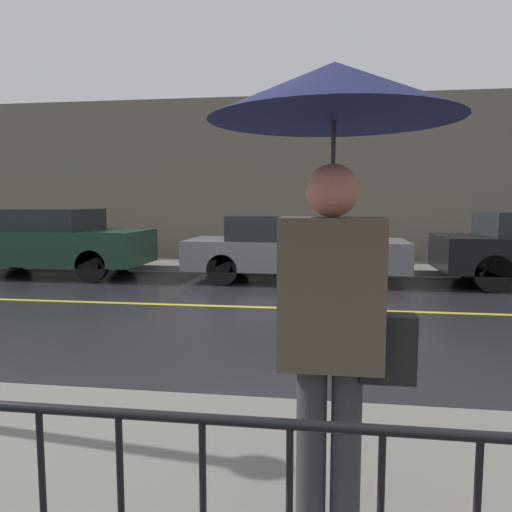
{
  "coord_description": "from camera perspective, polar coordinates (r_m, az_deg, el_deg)",
  "views": [
    {
      "loc": [
        1.4,
        -7.84,
        1.69
      ],
      "look_at": [
        0.84,
        -3.99,
        1.27
      ],
      "focal_mm": 35.0,
      "sensor_mm": 36.0,
      "label": 1
    }
  ],
  "objects": [
    {
      "name": "ground_plane",
      "position": [
        8.14,
        -1.8,
        -5.82
      ],
      "size": [
        80.0,
        80.0,
        0.0
      ],
      "primitive_type": "plane",
      "color": "black"
    },
    {
      "name": "sidewalk_near",
      "position": [
        3.33,
        -19.39,
        -23.45
      ],
      "size": [
        28.0,
        2.58,
        0.12
      ],
      "color": "slate",
      "rests_on": "ground_plane"
    },
    {
      "name": "sidewalk_far",
      "position": [
        12.91,
        2.0,
        -1.08
      ],
      "size": [
        28.0,
        1.79,
        0.12
      ],
      "color": "slate",
      "rests_on": "ground_plane"
    },
    {
      "name": "lane_marking",
      "position": [
        8.14,
        -1.8,
        -5.8
      ],
      "size": [
        25.2,
        0.12,
        0.01
      ],
      "color": "gold",
      "rests_on": "ground_plane"
    },
    {
      "name": "building_storefront",
      "position": [
        13.85,
        2.51,
        8.54
      ],
      "size": [
        28.0,
        0.3,
        4.53
      ],
      "color": "#706656",
      "rests_on": "ground_plane"
    },
    {
      "name": "pedestrian",
      "position": [
        2.2,
        8.93,
        9.76
      ],
      "size": [
        1.08,
        1.08,
        2.15
      ],
      "color": "#333338",
      "rests_on": "sidewalk_near"
    },
    {
      "name": "car_dark_green",
      "position": [
        12.49,
        -22.56,
        1.58
      ],
      "size": [
        4.5,
        1.82,
        1.54
      ],
      "color": "#193828",
      "rests_on": "ground_plane"
    },
    {
      "name": "car_grey",
      "position": [
        10.76,
        4.28,
        0.99
      ],
      "size": [
        4.66,
        1.78,
        1.41
      ],
      "color": "slate",
      "rests_on": "ground_plane"
    }
  ]
}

